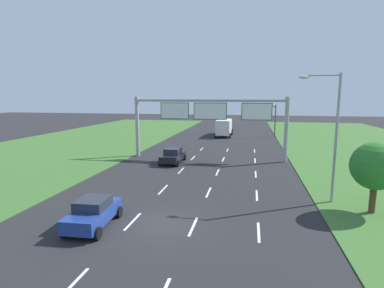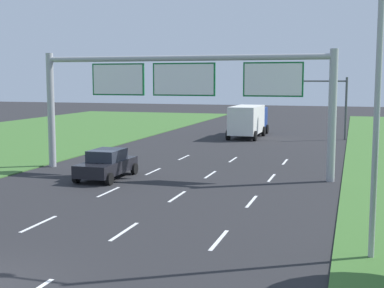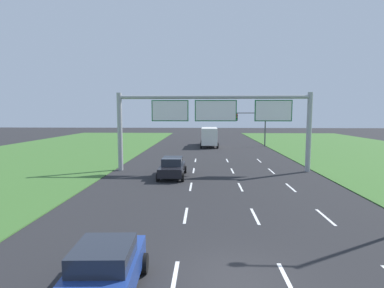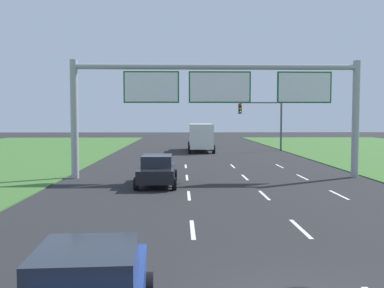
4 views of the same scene
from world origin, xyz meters
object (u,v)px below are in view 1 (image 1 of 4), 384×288
Objects in this scene: traffic_light_mast at (264,115)px; roadside_tree_near at (376,166)px; car_near_red at (173,155)px; car_lead_silver at (93,212)px; street_lamp at (331,127)px; sign_gantry at (210,115)px; box_truck at (224,127)px.

traffic_light_mast reaches higher than roadside_tree_near.
traffic_light_mast reaches higher than car_near_red.
car_near_red is 0.78× the size of traffic_light_mast.
street_lamp reaches higher than car_lead_silver.
car_near_red is at bearing 143.80° from roadside_tree_near.
sign_gantry is at bearing 130.34° from roadside_tree_near.
car_near_red is 1.00× the size of roadside_tree_near.
car_lead_silver is 0.50× the size of box_truck.
street_lamp is at bearing -52.33° from sign_gantry.
car_lead_silver is 0.91× the size of roadside_tree_near.
roadside_tree_near is (12.00, -34.56, 1.30)m from box_truck.
car_lead_silver is 19.72m from sign_gantry.
box_truck is at bearing 106.41° from street_lamp.
roadside_tree_near is at bearing -81.52° from traffic_light_mast.
sign_gantry is at bearing -107.89° from traffic_light_mast.
street_lamp is (13.34, 6.51, 4.29)m from car_lead_silver.
street_lamp is at bearing 23.07° from car_lead_silver.
car_lead_silver is 0.47× the size of street_lamp.
box_truck is 36.61m from roadside_tree_near.
car_lead_silver is at bearing -90.82° from car_near_red.
car_near_red is at bearing 143.49° from street_lamp.
street_lamp reaches higher than box_truck.
car_near_red is at bearing -143.33° from sign_gantry.
sign_gantry reaches higher than car_near_red.
traffic_light_mast reaches higher than box_truck.
sign_gantry is (3.78, 18.90, 4.16)m from car_lead_silver.
car_near_red is 6.09m from sign_gantry.
box_truck is (3.42, 23.27, 0.83)m from car_near_red.
traffic_light_mast is (6.84, 0.09, 2.23)m from box_truck.
traffic_light_mast is (10.46, 39.60, 3.07)m from car_lead_silver.
car_lead_silver is 15.45m from street_lamp.
car_near_red is at bearing -97.80° from box_truck.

